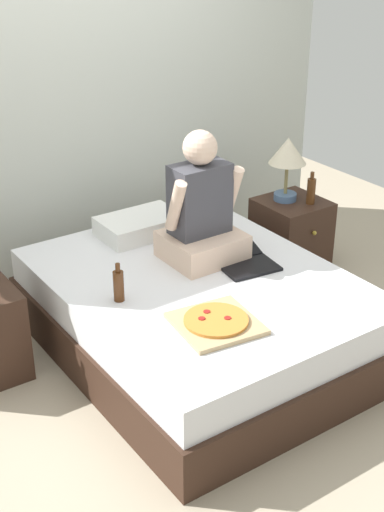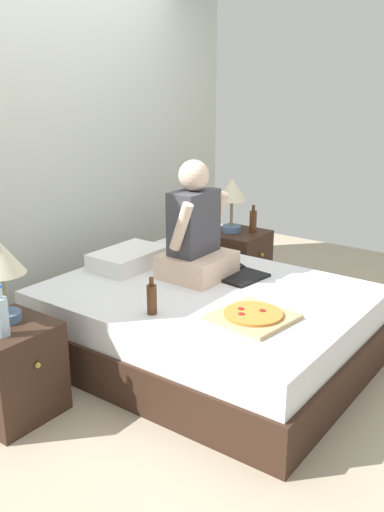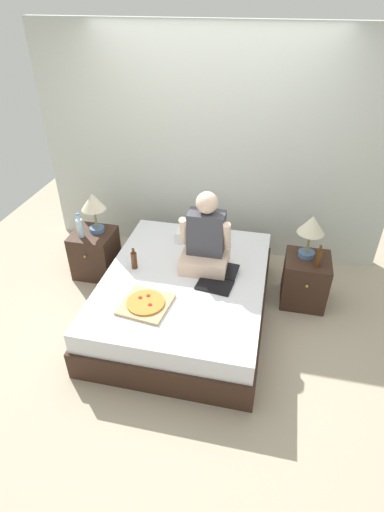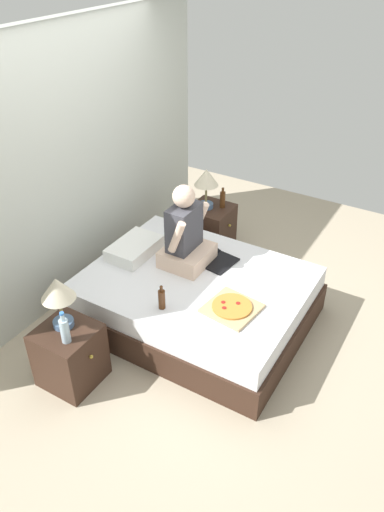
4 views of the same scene
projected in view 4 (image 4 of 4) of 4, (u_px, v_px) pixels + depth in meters
ground_plane at (196, 319)px, 4.71m from camera, size 5.94×5.94×0.00m
wall_back at (71, 166)px, 4.58m from camera, size 3.94×0.12×2.50m
bed at (196, 299)px, 4.58m from camera, size 1.55×1.96×0.48m
nightstand_left at (70, 355)px, 3.95m from camera, size 0.44×0.47×0.52m
lamp_on_left_nightstand at (58, 292)px, 3.67m from camera, size 0.26×0.26×0.45m
water_bottle at (65, 330)px, 3.65m from camera, size 0.07×0.07×0.28m
nightstand_right at (211, 228)px, 5.59m from camera, size 0.44×0.47×0.52m
lamp_on_right_nightstand at (206, 180)px, 5.26m from camera, size 0.26×0.26×0.45m
beer_bottle at (223, 199)px, 5.39m from camera, size 0.06×0.06×0.23m
pillow at (135, 248)px, 4.73m from camera, size 0.52×0.34×0.12m
person_seated at (186, 236)px, 4.48m from camera, size 0.47×0.40×0.78m
laptop at (215, 259)px, 4.64m from camera, size 0.37×0.45×0.07m
pizza_box at (232, 308)px, 4.07m from camera, size 0.45×0.45×0.05m
beer_bottle_on_bed at (162, 299)px, 4.04m from camera, size 0.06×0.06×0.22m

